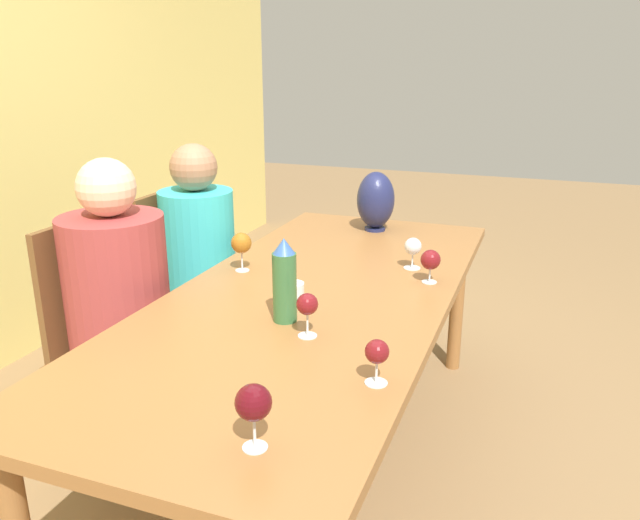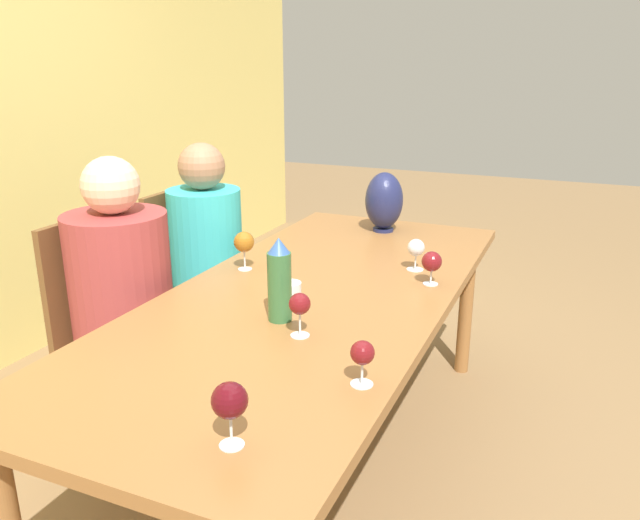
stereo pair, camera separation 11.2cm
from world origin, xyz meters
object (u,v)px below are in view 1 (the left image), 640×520
wine_glass_4 (413,247)px  wine_glass_5 (377,353)px  person_far (202,262)px  wine_glass_2 (307,305)px  water_bottle (285,281)px  wine_glass_3 (253,403)px  chair_near (106,337)px  vase (376,200)px  water_tumbler (293,294)px  wine_glass_0 (431,260)px  wine_glass_1 (241,244)px  chair_far (187,288)px  person_near (122,307)px

wine_glass_4 → wine_glass_5: (-0.97, -0.12, -0.00)m
wine_glass_5 → person_far: 1.54m
wine_glass_2 → water_bottle: bearing=52.0°
wine_glass_3 → person_far: size_ratio=0.13×
chair_near → wine_glass_2: bearing=-102.2°
vase → chair_near: size_ratio=0.30×
water_tumbler → wine_glass_0: (0.40, -0.40, 0.05)m
vase → wine_glass_2: size_ratio=2.09×
wine_glass_1 → water_tumbler: bearing=-128.6°
wine_glass_1 → chair_near: 0.66m
water_tumbler → wine_glass_2: bearing=-147.4°
wine_glass_1 → wine_glass_5: bearing=-132.8°
wine_glass_0 → wine_glass_2: 0.67m
water_tumbler → wine_glass_1: wine_glass_1 is taller
water_bottle → wine_glass_4: 0.73m
wine_glass_4 → person_far: bearing=87.4°
water_tumbler → chair_near: 0.86m
wine_glass_5 → chair_far: bearing=50.4°
water_bottle → wine_glass_3: water_bottle is taller
chair_far → wine_glass_2: bearing=-130.3°
vase → wine_glass_1: (-0.80, 0.33, -0.04)m
chair_near → water_tumbler: bearing=-88.8°
vase → chair_near: bearing=143.2°
wine_glass_5 → person_near: size_ratio=0.10×
wine_glass_0 → person_near: 1.21m
wine_glass_5 → person_far: person_far is taller
vase → chair_far: bearing=120.6°
water_bottle → chair_far: size_ratio=0.29×
person_far → chair_near: bearing=171.4°
wine_glass_1 → wine_glass_2: size_ratio=1.13×
water_tumbler → chair_near: bearing=91.2°
wine_glass_3 → chair_far: (1.39, 1.06, -0.36)m
wine_glass_0 → wine_glass_5: size_ratio=1.03×
wine_glass_2 → chair_near: bearing=77.8°
wine_glass_0 → wine_glass_1: (-0.13, 0.74, 0.03)m
vase → wine_glass_0: size_ratio=2.27×
water_tumbler → wine_glass_4: wine_glass_4 is taller
chair_far → water_tumbler: bearing=-125.8°
wine_glass_5 → chair_far: chair_far is taller
wine_glass_2 → chair_near: chair_near is taller
chair_near → chair_far: (0.60, 0.00, 0.00)m
wine_glass_1 → wine_glass_4: bearing=-67.0°
wine_glass_0 → person_near: person_near is taller
water_bottle → wine_glass_1: water_bottle is taller
water_tumbler → wine_glass_2: wine_glass_2 is taller
wine_glass_0 → wine_glass_3: size_ratio=0.84×
vase → chair_far: size_ratio=0.30×
water_bottle → water_tumbler: (0.13, 0.03, -0.10)m
vase → person_near: size_ratio=0.24×
wine_glass_5 → person_near: bearing=69.9°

